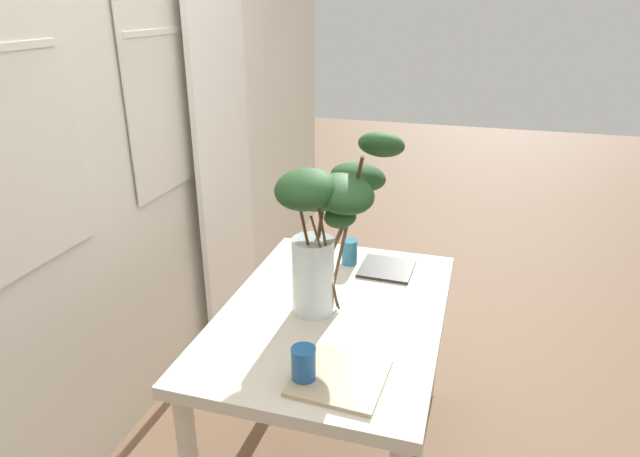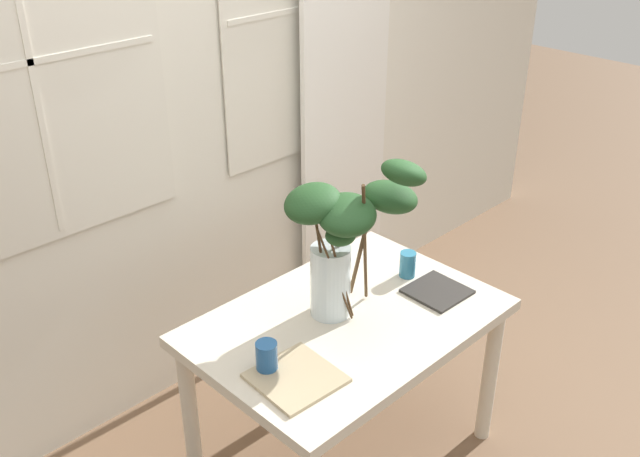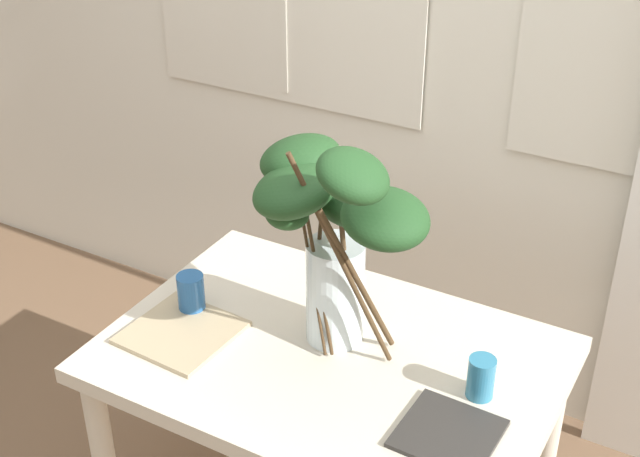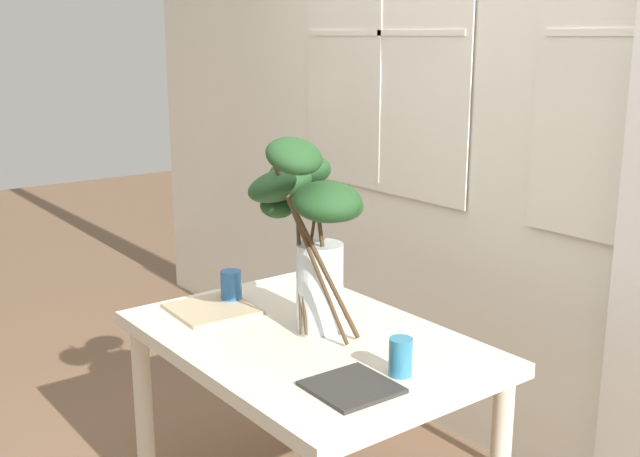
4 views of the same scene
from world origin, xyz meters
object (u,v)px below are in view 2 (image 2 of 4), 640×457
(plate_square_left, at_px, (296,378))
(vase_with_branches, at_px, (347,229))
(dining_table, at_px, (347,338))
(drinking_glass_blue_left, at_px, (267,357))
(plate_square_right, at_px, (437,291))
(drinking_glass_blue_right, at_px, (408,264))

(plate_square_left, bearing_deg, vase_with_branches, 19.99)
(dining_table, distance_m, drinking_glass_blue_left, 0.46)
(plate_square_left, distance_m, plate_square_right, 0.78)
(drinking_glass_blue_right, bearing_deg, plate_square_left, -168.43)
(vase_with_branches, xyz_separation_m, plate_square_left, (-0.39, -0.14, -0.38))
(vase_with_branches, height_order, plate_square_left, vase_with_branches)
(dining_table, relative_size, vase_with_branches, 1.69)
(plate_square_left, bearing_deg, dining_table, 18.27)
(drinking_glass_blue_left, bearing_deg, dining_table, 3.38)
(dining_table, height_order, drinking_glass_blue_left, drinking_glass_blue_left)
(dining_table, xyz_separation_m, plate_square_right, (0.39, -0.14, 0.10))
(drinking_glass_blue_left, xyz_separation_m, plate_square_left, (0.04, -0.10, -0.05))
(drinking_glass_blue_right, bearing_deg, drinking_glass_blue_left, -175.95)
(drinking_glass_blue_left, bearing_deg, vase_with_branches, 5.19)
(drinking_glass_blue_left, relative_size, plate_square_left, 0.43)
(drinking_glass_blue_left, distance_m, drinking_glass_blue_right, 0.84)
(plate_square_right, bearing_deg, drinking_glass_blue_right, 85.53)
(vase_with_branches, xyz_separation_m, drinking_glass_blue_left, (-0.43, -0.04, -0.32))
(drinking_glass_blue_right, relative_size, plate_square_right, 0.50)
(vase_with_branches, height_order, plate_square_right, vase_with_branches)
(vase_with_branches, distance_m, drinking_glass_blue_right, 0.52)
(plate_square_left, relative_size, plate_square_right, 1.23)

